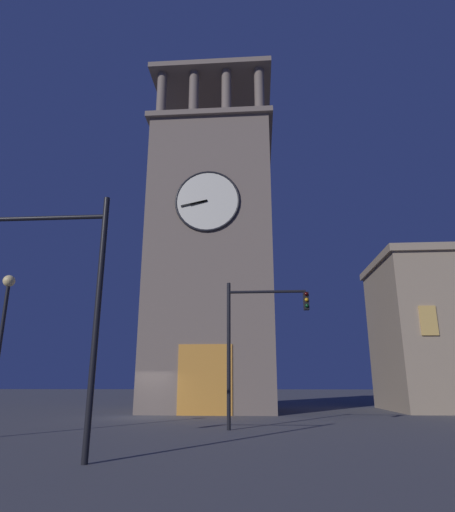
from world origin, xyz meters
TOP-DOWN VIEW (x-y plane):
  - ground_plane at (0.00, 0.00)m, footprint 200.00×200.00m
  - clocktower at (-3.09, -5.34)m, footprint 8.93×8.48m
  - traffic_signal_near at (-6.08, 6.24)m, footprint 3.48×0.41m
  - traffic_signal_mid at (-0.81, 13.89)m, footprint 4.57×0.41m
  - street_lamp at (3.09, 9.27)m, footprint 0.44×0.44m

SIDE VIEW (x-z plane):
  - ground_plane at x=0.00m, z-range 0.00..0.00m
  - street_lamp at x=3.09m, z-range 1.07..6.78m
  - traffic_signal_near at x=-6.08m, z-range 0.97..6.93m
  - traffic_signal_mid at x=-0.81m, z-range 1.09..7.75m
  - clocktower at x=-3.09m, z-range -3.34..24.33m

